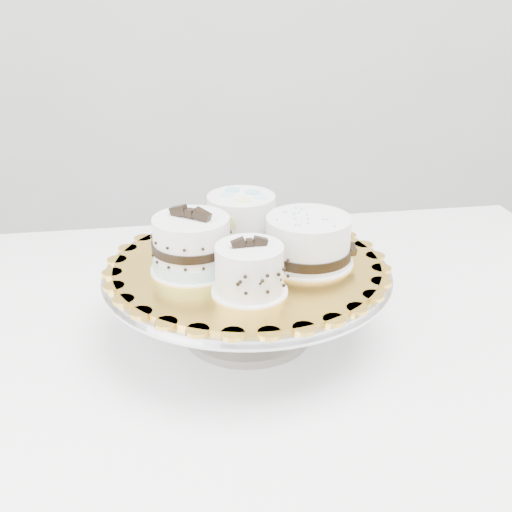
{
  "coord_description": "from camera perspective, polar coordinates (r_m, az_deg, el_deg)",
  "views": [
    {
      "loc": [
        -0.07,
        -0.69,
        1.26
      ],
      "look_at": [
        0.06,
        0.13,
        0.88
      ],
      "focal_mm": 45.0,
      "sensor_mm": 36.0,
      "label": 1
    }
  ],
  "objects": [
    {
      "name": "table",
      "position": [
        1.04,
        -0.31,
        -9.07
      ],
      "size": [
        1.3,
        0.88,
        0.75
      ],
      "rotation": [
        0.0,
        0.0,
        0.01
      ],
      "color": "white",
      "rests_on": "floor"
    },
    {
      "name": "cake_stand",
      "position": [
        0.94,
        -0.76,
        -2.89
      ],
      "size": [
        0.41,
        0.41,
        0.11
      ],
      "color": "gray",
      "rests_on": "table"
    },
    {
      "name": "cake_board",
      "position": [
        0.92,
        -0.78,
        -0.79
      ],
      "size": [
        0.5,
        0.5,
        0.01
      ],
      "primitive_type": "cylinder",
      "rotation": [
        0.0,
        0.0,
        0.4
      ],
      "color": "gold",
      "rests_on": "cake_stand"
    },
    {
      "name": "cake_swirl",
      "position": [
        0.82,
        -0.59,
        -1.29
      ],
      "size": [
        0.1,
        0.1,
        0.08
      ],
      "rotation": [
        0.0,
        0.0,
        0.06
      ],
      "color": "white",
      "rests_on": "cake_board"
    },
    {
      "name": "cake_banded",
      "position": [
        0.89,
        -5.73,
        0.87
      ],
      "size": [
        0.15,
        0.15,
        0.1
      ],
      "rotation": [
        0.0,
        0.0,
        -0.64
      ],
      "color": "white",
      "rests_on": "cake_board"
    },
    {
      "name": "cake_dots",
      "position": [
        0.97,
        -1.31,
        3.35
      ],
      "size": [
        0.12,
        0.12,
        0.08
      ],
      "rotation": [
        0.0,
        0.0,
        0.16
      ],
      "color": "white",
      "rests_on": "cake_board"
    },
    {
      "name": "cake_ribbon",
      "position": [
        0.91,
        4.72,
        1.29
      ],
      "size": [
        0.14,
        0.13,
        0.07
      ],
      "rotation": [
        0.0,
        0.0,
        0.06
      ],
      "color": "white",
      "rests_on": "cake_board"
    }
  ]
}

